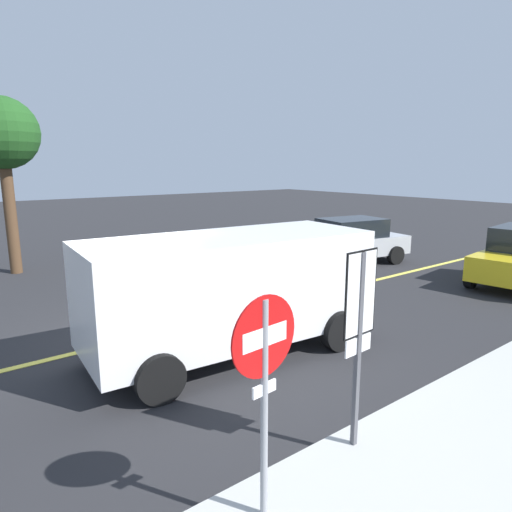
% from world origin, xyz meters
% --- Properties ---
extents(ground_plane, '(80.00, 80.00, 0.00)m').
position_xyz_m(ground_plane, '(0.00, 0.00, 0.00)').
color(ground_plane, '#262628').
extents(lane_marking_centre, '(28.00, 0.16, 0.01)m').
position_xyz_m(lane_marking_centre, '(3.00, 0.00, 0.01)').
color(lane_marking_centre, '#E0D14C').
extents(stop_sign, '(0.76, 0.09, 2.34)m').
position_xyz_m(stop_sign, '(-0.62, -5.33, 1.60)').
color(stop_sign, gray).
rests_on(stop_sign, ground_plane).
extents(speed_limit_sign, '(0.54, 0.06, 2.52)m').
position_xyz_m(speed_limit_sign, '(0.92, -5.12, 1.76)').
color(speed_limit_sign, '#4C4C51').
rests_on(speed_limit_sign, ground_plane).
extents(white_van, '(5.35, 2.60, 2.20)m').
position_xyz_m(white_van, '(1.50, -1.71, 1.27)').
color(white_van, white).
rests_on(white_van, ground_plane).
extents(car_silver_behind_van, '(4.68, 2.53, 1.59)m').
position_xyz_m(car_silver_behind_van, '(9.07, 2.12, 0.80)').
color(car_silver_behind_van, '#B7BABF').
rests_on(car_silver_behind_van, ground_plane).
extents(tree_left_verge, '(2.20, 2.20, 5.49)m').
position_xyz_m(tree_left_verge, '(-0.48, 7.71, 4.28)').
color(tree_left_verge, '#513823').
rests_on(tree_left_verge, ground_plane).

